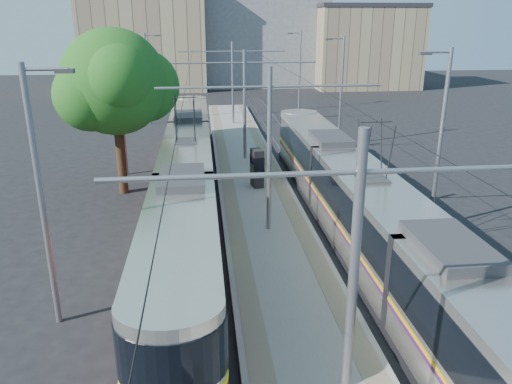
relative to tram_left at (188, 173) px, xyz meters
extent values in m
plane|color=black|center=(3.60, -12.21, -1.71)|extent=(160.00, 160.00, 0.00)
cube|color=gray|center=(3.60, 4.79, -1.56)|extent=(4.00, 50.00, 0.30)
cube|color=gray|center=(2.15, 4.79, -1.40)|extent=(0.70, 50.00, 0.01)
cube|color=gray|center=(5.05, 4.79, -1.40)|extent=(0.70, 50.00, 0.01)
cube|color=gray|center=(-0.72, 4.79, -1.69)|extent=(0.07, 70.00, 0.03)
cube|color=gray|center=(0.72, 4.79, -1.69)|extent=(0.07, 70.00, 0.03)
cube|color=gray|center=(6.48, 4.79, -1.69)|extent=(0.07, 70.00, 0.03)
cube|color=gray|center=(7.92, 4.79, -1.69)|extent=(0.07, 70.00, 0.03)
cube|color=black|center=(0.00, 0.00, -1.51)|extent=(2.30, 31.62, 0.40)
cube|color=beige|center=(0.00, 0.00, 0.14)|extent=(2.40, 30.02, 2.90)
cube|color=black|center=(0.00, 0.00, 0.64)|extent=(2.43, 30.02, 1.30)
cube|color=yellow|center=(0.00, 0.00, -0.26)|extent=(2.43, 30.02, 0.12)
cube|color=#9E0917|center=(0.00, 0.00, -0.76)|extent=(2.42, 30.02, 1.10)
cube|color=#2D2D30|center=(0.00, 0.00, 1.74)|extent=(1.68, 3.00, 0.30)
cube|color=black|center=(7.20, -6.87, -1.51)|extent=(2.30, 31.06, 0.40)
cube|color=#B7B1A8|center=(7.20, -6.87, 0.14)|extent=(2.40, 29.46, 2.90)
cube|color=black|center=(7.20, -6.87, 0.64)|extent=(2.43, 29.46, 1.30)
cube|color=#F4AA0C|center=(7.20, -6.87, -0.26)|extent=(2.43, 29.46, 0.12)
cube|color=#41154C|center=(7.20, -6.87, -0.41)|extent=(2.43, 29.46, 0.10)
cube|color=#2D2D30|center=(7.20, -6.87, 1.74)|extent=(1.68, 3.00, 0.30)
cylinder|color=gray|center=(3.60, -16.21, 2.09)|extent=(0.20, 0.20, 7.00)
cylinder|color=gray|center=(3.60, -16.21, 4.79)|extent=(9.20, 0.10, 0.10)
cylinder|color=gray|center=(3.60, -4.21, 2.09)|extent=(0.20, 0.20, 7.00)
cylinder|color=gray|center=(3.60, -4.21, 4.79)|extent=(9.20, 0.10, 0.10)
cylinder|color=gray|center=(3.60, 7.79, 2.09)|extent=(0.20, 0.20, 7.00)
cylinder|color=gray|center=(3.60, 7.79, 4.79)|extent=(9.20, 0.10, 0.10)
cylinder|color=gray|center=(3.60, 19.79, 2.09)|extent=(0.20, 0.20, 7.00)
cylinder|color=gray|center=(3.60, 19.79, 4.79)|extent=(9.20, 0.10, 0.10)
cylinder|color=black|center=(0.00, 4.79, 3.84)|extent=(0.02, 70.00, 0.02)
cylinder|color=black|center=(7.20, 4.79, 3.84)|extent=(0.02, 70.00, 0.02)
cylinder|color=gray|center=(-3.90, -10.21, 2.29)|extent=(0.18, 0.18, 8.00)
cube|color=#2D2D30|center=(-2.80, -10.21, 6.04)|extent=(0.50, 0.22, 0.12)
cylinder|color=gray|center=(-3.90, 5.79, 2.29)|extent=(0.18, 0.18, 8.00)
cube|color=#2D2D30|center=(-2.80, 5.79, 6.04)|extent=(0.50, 0.22, 0.12)
cylinder|color=gray|center=(-3.90, 21.79, 2.29)|extent=(0.18, 0.18, 8.00)
cube|color=#2D2D30|center=(-2.80, 21.79, 6.04)|extent=(0.50, 0.22, 0.12)
cylinder|color=gray|center=(11.10, -4.21, 2.29)|extent=(0.18, 0.18, 8.00)
cube|color=#2D2D30|center=(10.00, -4.21, 6.04)|extent=(0.50, 0.22, 0.12)
cylinder|color=gray|center=(11.10, 11.79, 2.29)|extent=(0.18, 0.18, 8.00)
cube|color=#2D2D30|center=(10.00, 11.79, 6.04)|extent=(0.50, 0.22, 0.12)
cylinder|color=gray|center=(11.10, 27.79, 2.29)|extent=(0.18, 0.18, 8.00)
cube|color=#2D2D30|center=(10.00, 27.79, 6.04)|extent=(0.50, 0.22, 0.12)
cube|color=black|center=(3.74, 1.71, -0.35)|extent=(0.68, 0.99, 2.10)
cube|color=black|center=(3.74, 1.71, -0.22)|extent=(0.72, 1.03, 1.10)
cylinder|color=#382314|center=(-3.61, 2.32, 0.11)|extent=(0.50, 0.50, 3.64)
sphere|color=#154714|center=(-3.61, 2.32, 4.32)|extent=(5.45, 5.45, 5.45)
sphere|color=#154714|center=(-2.24, 3.23, 3.98)|extent=(3.86, 3.86, 3.86)
cube|color=gray|center=(-6.40, 47.79, 5.15)|extent=(16.00, 12.00, 13.70)
cube|color=gray|center=(9.60, 51.79, 6.17)|extent=(18.00, 14.00, 15.75)
cube|color=gray|center=(23.60, 45.79, 3.60)|extent=(14.00, 10.00, 10.61)
cube|color=#262328|center=(23.60, 45.79, 9.15)|extent=(14.28, 10.20, 0.50)
camera|label=1|loc=(0.83, -24.41, 7.35)|focal=35.00mm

